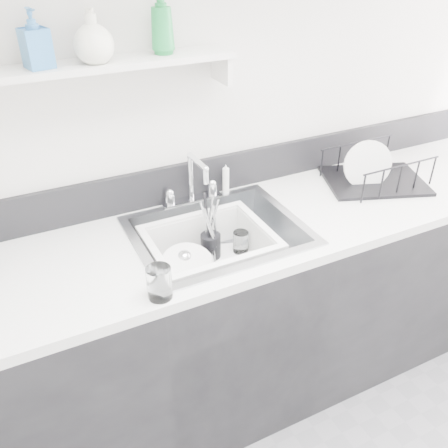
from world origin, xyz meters
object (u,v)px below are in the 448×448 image
counter_run (219,321)px  sink (218,251)px  wash_tub (210,254)px  dish_rack (376,167)px

counter_run → sink: 0.37m
counter_run → sink: size_ratio=5.00×
counter_run → wash_tub: size_ratio=6.97×
counter_run → sink: bearing=0.0°
sink → counter_run: bearing=0.0°
wash_tub → dish_rack: size_ratio=1.07×
wash_tub → dish_rack: (0.86, 0.08, 0.15)m
counter_run → dish_rack: size_ratio=7.43×
dish_rack → sink: bearing=-155.5°
counter_run → wash_tub: (-0.05, -0.02, 0.38)m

